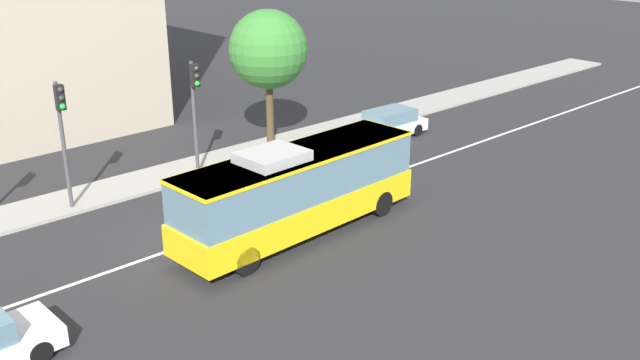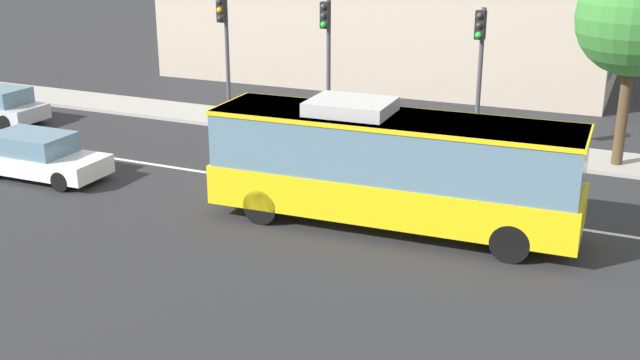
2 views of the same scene
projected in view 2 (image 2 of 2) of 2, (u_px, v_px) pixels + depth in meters
The scene contains 9 objects.
ground_plane at pixel (312, 189), 24.63m from camera, with size 160.00×160.00×0.00m, color #28282B.
sidewalk_kerb at pixel (383, 136), 30.17m from camera, with size 80.00×2.60×0.14m, color #9E9B93.
lane_centre_line at pixel (312, 188), 24.62m from camera, with size 76.00×0.16×0.01m, color silver.
transit_bus at pixel (391, 164), 21.09m from camera, with size 10.10×2.93×3.46m.
sedan_white_ahead at pixel (38, 156), 25.47m from camera, with size 4.53×1.87×1.46m.
traffic_light_near_corner at pixel (225, 38), 30.71m from camera, with size 0.33×0.62×5.20m.
traffic_light_mid_block at pixel (327, 45), 29.09m from camera, with size 0.33×0.62×5.20m.
traffic_light_far_corner at pixel (480, 57), 26.62m from camera, with size 0.34×0.62×5.20m.
street_tree_kerbside_left at pixel (635, 19), 25.03m from camera, with size 3.73×3.73×6.89m.
Camera 2 is at (9.82, -21.04, 8.22)m, focal length 44.16 mm.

